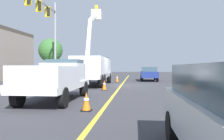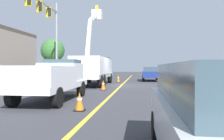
% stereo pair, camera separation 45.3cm
% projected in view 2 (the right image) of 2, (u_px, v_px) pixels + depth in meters
% --- Properties ---
extents(ground, '(120.00, 120.00, 0.00)m').
position_uv_depth(ground, '(121.00, 86.00, 19.95)').
color(ground, '#38383D').
extents(sidewalk_far_side, '(60.07, 5.07, 0.12)m').
position_uv_depth(sidewalk_far_side, '(34.00, 84.00, 20.99)').
color(sidewalk_far_side, '#B2ADA3').
rests_on(sidewalk_far_side, ground).
extents(lane_centre_stripe, '(49.99, 1.39, 0.01)m').
position_uv_depth(lane_centre_stripe, '(121.00, 85.00, 19.95)').
color(lane_centre_stripe, yellow).
rests_on(lane_centre_stripe, ground).
extents(utility_bucket_truck, '(8.26, 2.75, 7.49)m').
position_uv_depth(utility_bucket_truck, '(94.00, 67.00, 20.66)').
color(utility_bucket_truck, white).
rests_on(utility_bucket_truck, ground).
extents(service_pickup_truck, '(5.65, 2.30, 2.06)m').
position_uv_depth(service_pickup_truck, '(52.00, 78.00, 10.84)').
color(service_pickup_truck, white).
rests_on(service_pickup_truck, ground).
extents(passing_minivan, '(4.85, 2.05, 1.69)m').
position_uv_depth(passing_minivan, '(150.00, 73.00, 26.75)').
color(passing_minivan, navy).
rests_on(passing_minivan, ground).
extents(traffic_cone_leading, '(0.40, 0.40, 0.70)m').
position_uv_depth(traffic_cone_leading, '(80.00, 102.00, 8.35)').
color(traffic_cone_leading, black).
rests_on(traffic_cone_leading, ground).
extents(traffic_cone_mid_front, '(0.40, 0.40, 0.75)m').
position_uv_depth(traffic_cone_mid_front, '(103.00, 85.00, 15.88)').
color(traffic_cone_mid_front, black).
rests_on(traffic_cone_mid_front, ground).
extents(traffic_cone_mid_rear, '(0.40, 0.40, 0.81)m').
position_uv_depth(traffic_cone_mid_rear, '(118.00, 79.00, 24.33)').
color(traffic_cone_mid_rear, black).
rests_on(traffic_cone_mid_rear, ground).
extents(traffic_signal_mast, '(7.24, 0.66, 8.59)m').
position_uv_depth(traffic_signal_mast, '(48.00, 23.00, 21.87)').
color(traffic_signal_mast, gray).
rests_on(traffic_signal_mast, ground).
extents(street_tree_right, '(3.10, 3.10, 5.39)m').
position_uv_depth(street_tree_right, '(53.00, 51.00, 29.24)').
color(street_tree_right, brown).
rests_on(street_tree_right, ground).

